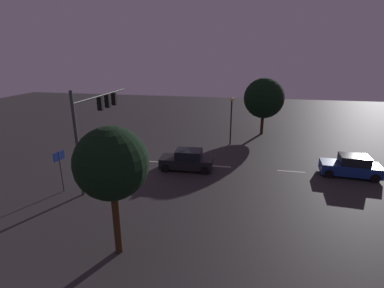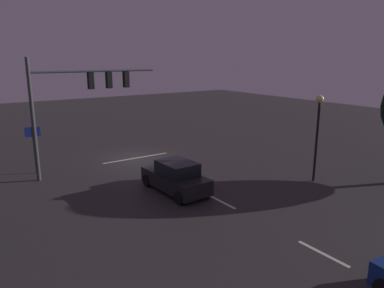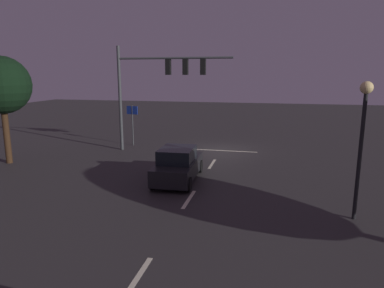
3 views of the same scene
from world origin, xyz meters
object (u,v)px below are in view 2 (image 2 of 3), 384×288
at_px(street_lamp_left_kerb, 318,122).
at_px(route_sign, 33,140).
at_px(traffic_signal_assembly, 80,93).
at_px(car_approaching, 176,177).

distance_m(street_lamp_left_kerb, route_sign, 16.97).
xyz_separation_m(traffic_signal_assembly, car_approaching, (-2.95, 6.07, -4.16)).
height_order(traffic_signal_assembly, street_lamp_left_kerb, traffic_signal_assembly).
bearing_deg(car_approaching, traffic_signal_assembly, -64.12).
relative_size(traffic_signal_assembly, route_sign, 2.63).
bearing_deg(traffic_signal_assembly, street_lamp_left_kerb, 138.87).
xyz_separation_m(street_lamp_left_kerb, route_sign, (13.06, -10.75, -1.38)).
bearing_deg(route_sign, street_lamp_left_kerb, 140.55).
xyz_separation_m(car_approaching, street_lamp_left_kerb, (-7.54, 3.09, 2.72)).
height_order(car_approaching, street_lamp_left_kerb, street_lamp_left_kerb).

